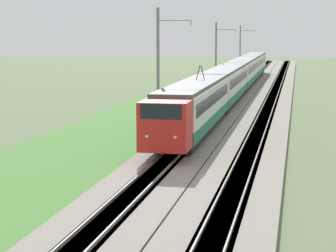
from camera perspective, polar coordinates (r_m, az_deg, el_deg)
ballast_main at (r=54.51m, az=3.46°, el=0.28°), size 240.00×4.40×0.30m
ballast_adjacent at (r=54.09m, az=8.18°, el=0.16°), size 240.00×4.40×0.30m
track_main at (r=54.51m, az=3.46°, el=0.29°), size 240.00×1.57×0.45m
track_adjacent at (r=54.09m, az=8.18°, el=0.17°), size 240.00×1.57×0.45m
grass_verge at (r=55.61m, az=-2.56°, el=0.35°), size 240.00×10.13×0.12m
passenger_train at (r=78.81m, az=5.93°, el=4.32°), size 86.83×2.90×5.12m
catenary_mast_mid at (r=47.35m, az=-0.81°, el=4.80°), size 0.22×2.56×9.36m
catenary_mast_far at (r=80.75m, az=4.23°, el=5.98°), size 0.22×2.56×8.85m
catenary_mast_distant at (r=114.42m, az=6.32°, el=6.58°), size 0.22×2.56×8.83m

